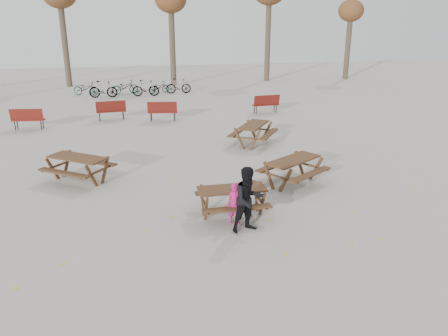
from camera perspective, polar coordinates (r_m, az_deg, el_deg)
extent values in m
plane|color=gray|center=(11.84, 1.03, -6.13)|extent=(80.00, 80.00, 0.00)
cube|color=#321B12|center=(11.54, 1.05, -2.75)|extent=(1.80, 0.70, 0.05)
cube|color=#321B12|center=(11.12, 1.75, -5.31)|extent=(1.80, 0.25, 0.05)
cube|color=#321B12|center=(12.19, 0.40, -3.04)|extent=(1.80, 0.25, 0.05)
cylinder|color=#321B12|center=(11.28, -2.34, -5.42)|extent=(0.08, 0.08, 0.73)
cylinder|color=#321B12|center=(11.82, -2.85, -4.24)|extent=(0.08, 0.08, 0.73)
cylinder|color=#321B12|center=(11.61, 5.00, -4.75)|extent=(0.08, 0.08, 0.73)
cylinder|color=#321B12|center=(12.13, 4.17, -3.65)|extent=(0.08, 0.08, 0.73)
cube|color=white|center=(11.55, 2.93, -2.54)|extent=(0.18, 0.11, 0.03)
ellipsoid|color=tan|center=(11.53, 2.94, -2.34)|extent=(0.14, 0.06, 0.05)
cylinder|color=silver|center=(11.39, 1.17, -2.52)|extent=(0.06, 0.06, 0.15)
cylinder|color=#F7AA0D|center=(11.39, 1.17, -2.60)|extent=(0.07, 0.07, 0.05)
cylinder|color=white|center=(11.35, 1.17, -2.12)|extent=(0.03, 0.03, 0.02)
imported|color=#C1186B|center=(11.16, 1.44, -4.69)|extent=(0.43, 0.32, 1.08)
imported|color=black|center=(10.67, 3.21, -4.15)|extent=(0.95, 0.82, 1.67)
imported|color=black|center=(31.89, -17.57, 9.88)|extent=(1.86, 1.11, 0.92)
imported|color=black|center=(30.53, -15.51, 9.88)|extent=(1.89, 0.67, 1.11)
imported|color=black|center=(31.70, -12.80, 10.27)|extent=(1.94, 1.13, 0.96)
imported|color=black|center=(30.51, -10.20, 10.23)|extent=(1.83, 0.65, 1.08)
imported|color=black|center=(31.70, -8.51, 10.41)|extent=(1.67, 1.09, 0.83)
imported|color=black|center=(31.35, -5.96, 10.61)|extent=(1.76, 0.59, 1.04)
cylinder|color=#382B21|center=(36.27, -20.05, 14.92)|extent=(0.44, 0.44, 6.30)
cylinder|color=#382B21|center=(35.16, -6.75, 15.50)|extent=(0.44, 0.44, 5.95)
cylinder|color=#382B21|center=(37.76, 5.74, 16.30)|extent=(0.44, 0.44, 6.65)
cylinder|color=#382B21|center=(40.03, 15.86, 14.85)|extent=(0.44, 0.44, 5.25)
ellipsoid|color=brown|center=(39.96, 16.26, 19.13)|extent=(2.10, 2.10, 1.79)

